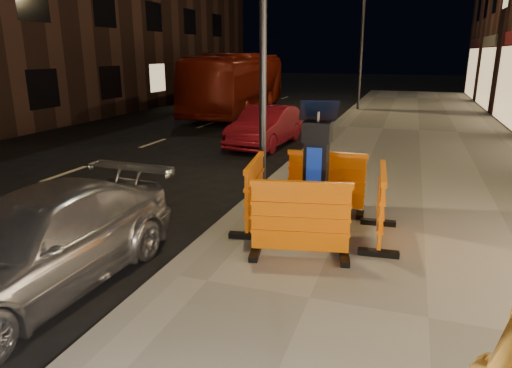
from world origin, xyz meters
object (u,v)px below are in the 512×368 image
(parking_kiosk, at_px, (316,172))
(car_silver, at_px, (43,289))
(barrier_back, at_px, (326,182))
(barrier_kerbside, at_px, (255,193))
(car_red, at_px, (266,146))
(barrier_front, at_px, (300,220))
(barrier_bldgside, at_px, (381,205))
(bus_doubledecker, at_px, (239,113))

(parking_kiosk, xyz_separation_m, car_silver, (-2.82, -2.52, -1.08))
(barrier_back, relative_size, barrier_kerbside, 1.00)
(barrier_back, bearing_deg, car_red, 112.93)
(barrier_front, xyz_separation_m, barrier_bldgside, (0.95, 0.95, 0.00))
(barrier_back, relative_size, car_silver, 0.33)
(parking_kiosk, bearing_deg, barrier_bldgside, -6.27)
(barrier_kerbside, bearing_deg, barrier_front, -143.27)
(car_red, xyz_separation_m, bus_doubledecker, (-3.66, 7.28, 0.00))
(barrier_bldgside, distance_m, car_red, 7.85)
(barrier_kerbside, xyz_separation_m, car_red, (-1.93, 6.81, -0.67))
(parking_kiosk, bearing_deg, bus_doubledecker, 108.64)
(barrier_kerbside, bearing_deg, barrier_back, -53.27)
(barrier_kerbside, distance_m, car_silver, 3.20)
(parking_kiosk, relative_size, barrier_bldgside, 1.40)
(car_red, distance_m, bus_doubledecker, 8.15)
(barrier_kerbside, xyz_separation_m, bus_doubledecker, (-5.59, 14.09, -0.67))
(parking_kiosk, bearing_deg, car_silver, -144.48)
(barrier_kerbside, bearing_deg, parking_kiosk, -98.27)
(barrier_bldgside, height_order, bus_doubledecker, bus_doubledecker)
(barrier_front, relative_size, bus_doubledecker, 0.14)
(barrier_front, relative_size, barrier_bldgside, 1.00)
(barrier_back, bearing_deg, barrier_kerbside, -138.27)
(parking_kiosk, relative_size, barrier_kerbside, 1.40)
(parking_kiosk, height_order, barrier_front, parking_kiosk)
(barrier_back, distance_m, bus_doubledecker, 14.70)
(barrier_front, height_order, bus_doubledecker, bus_doubledecker)
(barrier_front, height_order, barrier_back, same)
(car_silver, xyz_separation_m, car_red, (-0.07, 9.33, 0.00))
(barrier_kerbside, relative_size, car_silver, 0.33)
(parking_kiosk, distance_m, barrier_bldgside, 1.04)
(barrier_front, xyz_separation_m, car_red, (-2.88, 7.76, -0.67))
(barrier_kerbside, bearing_deg, bus_doubledecker, 13.39)
(car_red, bearing_deg, parking_kiosk, -63.20)
(barrier_front, height_order, car_red, barrier_front)
(barrier_bldgside, xyz_separation_m, car_silver, (-3.77, -2.52, -0.67))
(barrier_kerbside, bearing_deg, barrier_bldgside, -98.27)
(barrier_kerbside, relative_size, bus_doubledecker, 0.14)
(parking_kiosk, height_order, barrier_bldgside, parking_kiosk)
(parking_kiosk, xyz_separation_m, car_red, (-2.88, 6.81, -1.08))
(barrier_front, bearing_deg, car_red, 99.12)
(barrier_kerbside, height_order, car_red, barrier_kerbside)
(barrier_bldgside, bearing_deg, barrier_kerbside, 85.73)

